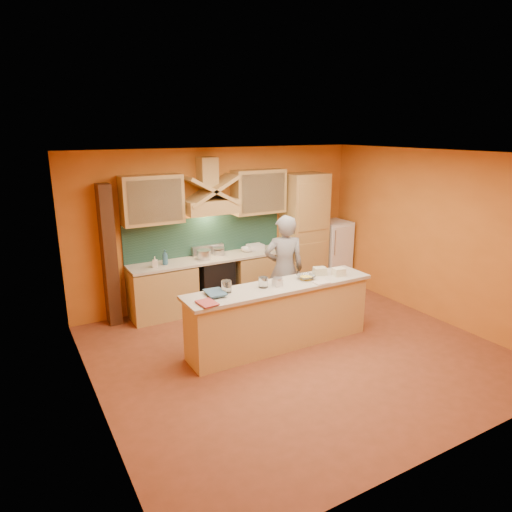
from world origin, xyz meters
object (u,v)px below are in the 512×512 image
person (284,269)px  mixing_bowl (306,277)px  fridge (333,252)px  kitchen_scale (277,282)px  stove (214,282)px

person → mixing_bowl: 0.70m
fridge → kitchen_scale: bearing=-143.2°
stove → fridge: 2.71m
kitchen_scale → stove: bearing=90.8°
stove → kitchen_scale: kitchen_scale is taller
fridge → kitchen_scale: size_ratio=10.80×
kitchen_scale → fridge: bearing=33.2°
stove → fridge: fridge is taller
fridge → stove: bearing=180.0°
stove → kitchen_scale: bearing=-85.6°
kitchen_scale → person: bearing=47.6°
stove → person: bearing=-57.8°
person → mixing_bowl: (-0.06, -0.70, 0.08)m
mixing_bowl → person: bearing=84.8°
fridge → kitchen_scale: fridge is taller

